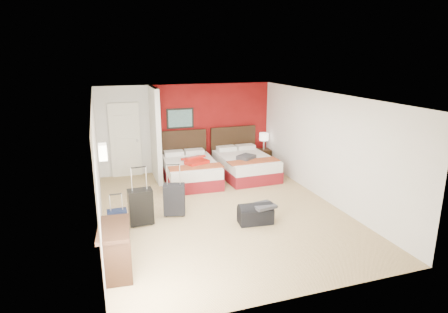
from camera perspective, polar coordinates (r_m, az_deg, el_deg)
name	(u,v)px	position (r m, az deg, el deg)	size (l,w,h in m)	color
ground	(222,211)	(8.42, -0.34, -8.13)	(6.50, 6.50, 0.00)	tan
room_walls	(146,145)	(9.07, -11.64, 1.64)	(5.02, 6.52, 2.50)	silver
red_accent_panel	(212,127)	(11.24, -1.82, 4.51)	(3.50, 0.04, 2.50)	maroon
partition_wall	(156,135)	(10.27, -10.23, 3.26)	(0.12, 1.20, 2.50)	silver
entry_door	(125,140)	(10.82, -14.56, 2.39)	(0.82, 0.06, 2.05)	silver
bed_left	(191,172)	(10.18, -5.01, -2.29)	(1.34, 1.91, 0.57)	silver
bed_right	(245,166)	(10.64, 3.22, -1.44)	(1.35, 1.93, 0.58)	silver
red_suitcase_open	(195,160)	(10.01, -4.36, -0.57)	(0.56, 0.77, 0.10)	red
jacket_bundle	(246,157)	(10.24, 3.34, -0.11)	(0.45, 0.36, 0.11)	#393A3E
nightstand	(263,157)	(11.66, 5.93, -0.15)	(0.37, 0.37, 0.52)	black
table_lamp	(264,141)	(11.54, 6.00, 2.30)	(0.28, 0.28, 0.50)	silver
suitcase_black	(141,208)	(7.83, -12.37, -7.54)	(0.47, 0.30, 0.71)	black
suitcase_charcoal	(174,201)	(8.15, -7.45, -6.58)	(0.44, 0.28, 0.66)	black
suitcase_navy	(118,224)	(7.51, -15.63, -9.70)	(0.36, 0.22, 0.49)	black
duffel_bag	(255,215)	(7.82, 4.73, -8.72)	(0.69, 0.37, 0.35)	black
jacket_draped	(263,206)	(7.75, 5.94, -7.33)	(0.44, 0.37, 0.06)	#38383D
desk	(115,250)	(6.30, -15.96, -13.31)	(0.47, 0.94, 0.78)	black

